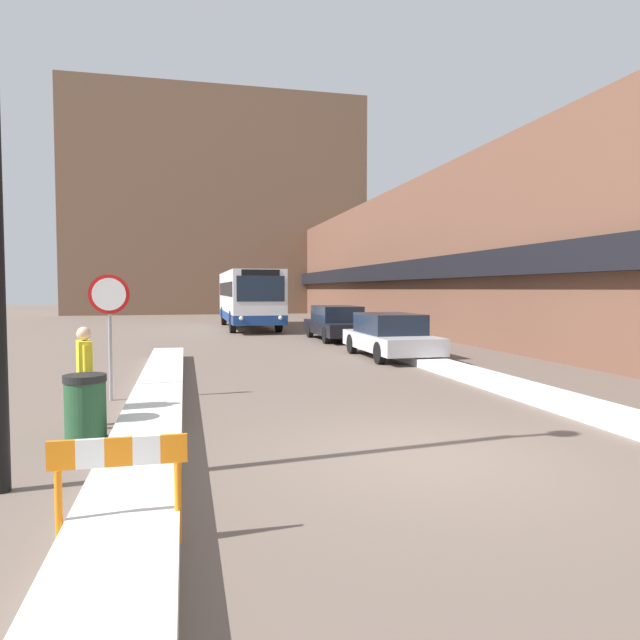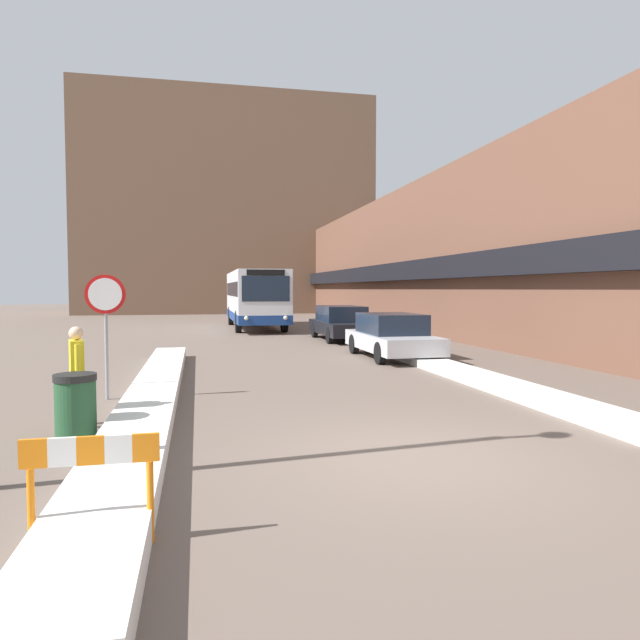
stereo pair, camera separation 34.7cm
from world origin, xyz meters
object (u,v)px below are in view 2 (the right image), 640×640
object	(u,v)px
parked_car_front	(392,335)
construction_barricade	(91,468)
trash_bin	(76,407)
parked_car_middle	(341,323)
stop_sign	(106,309)
pedestrian	(77,367)
city_bus	(255,297)
street_lamp	(7,139)

from	to	relation	value
parked_car_front	construction_barricade	distance (m)	13.82
trash_bin	construction_barricade	size ratio (longest dim) A/B	0.86
parked_car_front	parked_car_middle	xyz separation A→B (m)	(-0.00, 6.43, 0.03)
stop_sign	pedestrian	distance (m)	2.37
stop_sign	city_bus	bearing A→B (deg)	76.33
stop_sign	pedestrian	world-z (taller)	stop_sign
parked_car_front	street_lamp	xyz separation A→B (m)	(-7.90, -10.32, 3.03)
stop_sign	construction_barricade	distance (m)	6.84
stop_sign	street_lamp	xyz separation A→B (m)	(-0.20, -5.00, 1.96)
pedestrian	trash_bin	distance (m)	0.96
parked_car_middle	city_bus	bearing A→B (deg)	109.32
parked_car_middle	trash_bin	xyz separation A→B (m)	(-7.67, -14.79, -0.25)
parked_car_front	trash_bin	world-z (taller)	parked_car_front
parked_car_front	construction_barricade	size ratio (longest dim) A/B	4.10
city_bus	pedestrian	distance (m)	22.68
parked_car_middle	trash_bin	world-z (taller)	parked_car_middle
street_lamp	trash_bin	distance (m)	3.80
city_bus	pedestrian	bearing A→B (deg)	-102.62
city_bus	construction_barricade	distance (m)	26.91
construction_barricade	parked_car_middle	bearing A→B (deg)	69.68
street_lamp	trash_bin	size ratio (longest dim) A/B	6.29
stop_sign	street_lamp	bearing A→B (deg)	-92.29
street_lamp	construction_barricade	size ratio (longest dim) A/B	5.43
parked_car_middle	stop_sign	size ratio (longest dim) A/B	1.98
parked_car_front	pedestrian	xyz separation A→B (m)	(-7.81, -7.54, 0.24)
trash_bin	pedestrian	bearing A→B (deg)	99.26
stop_sign	trash_bin	bearing A→B (deg)	-89.55
parked_car_front	trash_bin	distance (m)	11.35
city_bus	construction_barricade	size ratio (longest dim) A/B	9.55
street_lamp	pedestrian	distance (m)	3.94
parked_car_front	street_lamp	distance (m)	13.34
stop_sign	street_lamp	size ratio (longest dim) A/B	0.41
parked_car_front	stop_sign	world-z (taller)	stop_sign
parked_car_middle	stop_sign	distance (m)	14.09
city_bus	trash_bin	world-z (taller)	city_bus
city_bus	stop_sign	distance (m)	20.48
construction_barricade	trash_bin	bearing A→B (deg)	102.98
construction_barricade	parked_car_front	bearing A→B (deg)	60.39
city_bus	stop_sign	bearing A→B (deg)	-103.67
street_lamp	pedestrian	size ratio (longest dim) A/B	3.79
stop_sign	trash_bin	size ratio (longest dim) A/B	2.57
city_bus	street_lamp	size ratio (longest dim) A/B	1.76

